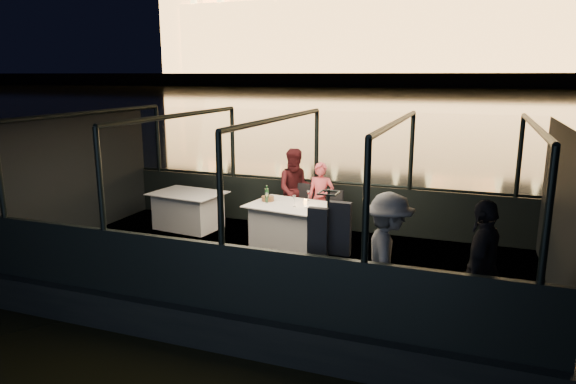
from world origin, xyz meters
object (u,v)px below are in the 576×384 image
(dining_table_aft, at_px, (188,209))
(wine_bottle, at_px, (267,194))
(person_man_maroon, at_px, (296,192))
(passenger_stripe, at_px, (388,255))
(chair_port_left, at_px, (301,211))
(person_woman_coral, at_px, (321,196))
(dining_table_central, at_px, (292,226))
(passenger_dark, at_px, (482,265))
(coat_stand, at_px, (328,245))
(chair_port_right, at_px, (330,216))

(dining_table_aft, bearing_deg, wine_bottle, -10.65)
(person_man_maroon, distance_m, passenger_stripe, 3.93)
(chair_port_left, bearing_deg, person_man_maroon, 142.63)
(dining_table_aft, xyz_separation_m, person_man_maroon, (2.03, 0.62, 0.36))
(dining_table_aft, relative_size, person_man_maroon, 0.85)
(person_man_maroon, relative_size, wine_bottle, 5.32)
(person_woman_coral, relative_size, person_man_maroon, 0.87)
(dining_table_central, xyz_separation_m, person_man_maroon, (-0.27, 0.99, 0.36))
(dining_table_aft, xyz_separation_m, passenger_dark, (5.38, -2.54, 0.47))
(chair_port_left, bearing_deg, passenger_stripe, -43.78)
(person_woman_coral, bearing_deg, dining_table_aft, -173.97)
(dining_table_central, xyz_separation_m, wine_bottle, (-0.48, 0.03, 0.53))
(dining_table_central, bearing_deg, passenger_stripe, -47.56)
(dining_table_aft, relative_size, person_woman_coral, 0.98)
(chair_port_left, distance_m, passenger_dark, 4.38)
(person_woman_coral, bearing_deg, wine_bottle, -137.31)
(passenger_stripe, distance_m, wine_bottle, 3.35)
(coat_stand, xyz_separation_m, passenger_stripe, (0.74, 0.05, -0.05))
(dining_table_central, height_order, wine_bottle, wine_bottle)
(passenger_dark, bearing_deg, wine_bottle, -107.16)
(passenger_dark, bearing_deg, coat_stand, -72.78)
(dining_table_central, distance_m, chair_port_left, 0.81)
(dining_table_aft, bearing_deg, dining_table_central, -9.14)
(dining_table_central, relative_size, passenger_dark, 0.90)
(person_man_maroon, bearing_deg, passenger_dark, -67.28)
(person_woman_coral, relative_size, passenger_stripe, 0.86)
(coat_stand, bearing_deg, person_man_maroon, 115.53)
(chair_port_left, distance_m, coat_stand, 3.39)
(person_woman_coral, bearing_deg, chair_port_right, -47.66)
(coat_stand, xyz_separation_m, passenger_dark, (1.80, 0.09, -0.05))
(chair_port_left, xyz_separation_m, person_man_maroon, (-0.16, 0.19, 0.30))
(person_woman_coral, xyz_separation_m, passenger_dark, (2.81, -3.00, 0.10))
(person_man_maroon, relative_size, passenger_stripe, 0.99)
(chair_port_right, distance_m, person_woman_coral, 0.45)
(dining_table_central, bearing_deg, chair_port_left, 97.15)
(dining_table_aft, bearing_deg, coat_stand, -36.26)
(person_woman_coral, distance_m, wine_bottle, 1.11)
(chair_port_left, height_order, person_man_maroon, person_man_maroon)
(passenger_dark, bearing_deg, dining_table_central, -110.60)
(chair_port_left, bearing_deg, dining_table_central, -71.76)
(coat_stand, relative_size, passenger_stripe, 0.99)
(person_man_maroon, bearing_deg, person_woman_coral, -40.53)
(chair_port_left, bearing_deg, wine_bottle, -104.67)
(chair_port_right, height_order, passenger_dark, passenger_dark)
(passenger_stripe, height_order, wine_bottle, passenger_stripe)
(person_woman_coral, distance_m, person_man_maroon, 0.57)
(person_woman_coral, height_order, wine_bottle, person_woman_coral)
(coat_stand, distance_m, wine_bottle, 2.88)
(chair_port_left, bearing_deg, chair_port_right, -7.18)
(wine_bottle, bearing_deg, chair_port_left, 64.24)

